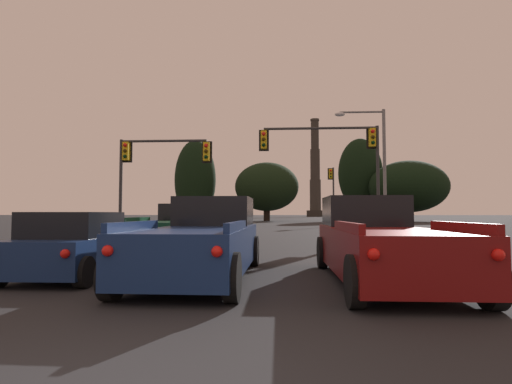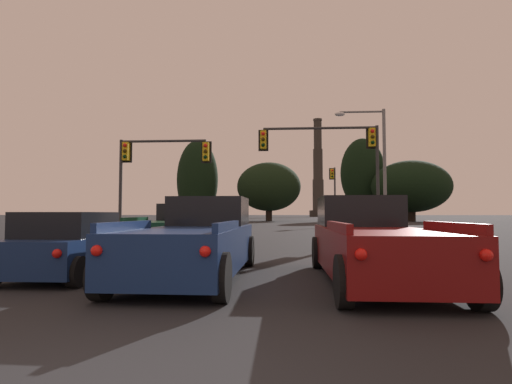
{
  "view_description": "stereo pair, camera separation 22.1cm",
  "coord_description": "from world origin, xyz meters",
  "px_view_note": "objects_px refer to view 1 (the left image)",
  "views": [
    {
      "loc": [
        1.34,
        -2.47,
        1.41
      ],
      "look_at": [
        -0.18,
        23.77,
        2.81
      ],
      "focal_mm": 28.0,
      "sensor_mm": 36.0,
      "label": 1
    },
    {
      "loc": [
        1.56,
        -2.45,
        1.41
      ],
      "look_at": [
        -0.18,
        23.77,
        2.81
      ],
      "focal_mm": 28.0,
      "sensor_mm": 36.0,
      "label": 2
    }
  ],
  "objects_px": {
    "hatchback_left_lane_second": "(80,246)",
    "traffic_light_overhead_left": "(151,162)",
    "pickup_truck_right_lane_second": "(379,242)",
    "traffic_light_overhead_right": "(337,151)",
    "traffic_light_far_right": "(332,188)",
    "smokestack": "(315,178)",
    "street_lamp": "(376,157)",
    "pickup_truck_left_lane_front": "(175,228)",
    "pickup_truck_center_lane_second": "(204,240)"
  },
  "relations": [
    {
      "from": "traffic_light_overhead_left",
      "to": "smokestack",
      "type": "xyz_separation_m",
      "value": [
        21.44,
        135.12,
        10.83
      ]
    },
    {
      "from": "pickup_truck_left_lane_front",
      "to": "pickup_truck_center_lane_second",
      "type": "distance_m",
      "value": 7.68
    },
    {
      "from": "pickup_truck_center_lane_second",
      "to": "traffic_light_overhead_left",
      "type": "bearing_deg",
      "value": 113.54
    },
    {
      "from": "hatchback_left_lane_second",
      "to": "smokestack",
      "type": "xyz_separation_m",
      "value": [
        18.75,
        148.35,
        14.46
      ]
    },
    {
      "from": "hatchback_left_lane_second",
      "to": "traffic_light_far_right",
      "type": "height_order",
      "value": "traffic_light_far_right"
    },
    {
      "from": "pickup_truck_center_lane_second",
      "to": "street_lamp",
      "type": "distance_m",
      "value": 18.27
    },
    {
      "from": "traffic_light_overhead_left",
      "to": "street_lamp",
      "type": "distance_m",
      "value": 13.55
    },
    {
      "from": "pickup_truck_right_lane_second",
      "to": "traffic_light_far_right",
      "type": "relative_size",
      "value": 0.87
    },
    {
      "from": "street_lamp",
      "to": "smokestack",
      "type": "height_order",
      "value": "smokestack"
    },
    {
      "from": "pickup_truck_right_lane_second",
      "to": "traffic_light_overhead_left",
      "type": "bearing_deg",
      "value": 124.4
    },
    {
      "from": "hatchback_left_lane_second",
      "to": "traffic_light_overhead_left",
      "type": "relative_size",
      "value": 0.74
    },
    {
      "from": "pickup_truck_center_lane_second",
      "to": "traffic_light_far_right",
      "type": "xyz_separation_m",
      "value": [
        7.42,
        34.55,
        3.35
      ]
    },
    {
      "from": "hatchback_left_lane_second",
      "to": "street_lamp",
      "type": "distance_m",
      "value": 19.63
    },
    {
      "from": "traffic_light_far_right",
      "to": "smokestack",
      "type": "distance_m",
      "value": 114.7
    },
    {
      "from": "pickup_truck_right_lane_second",
      "to": "traffic_light_overhead_left",
      "type": "height_order",
      "value": "traffic_light_overhead_left"
    },
    {
      "from": "traffic_light_overhead_right",
      "to": "street_lamp",
      "type": "distance_m",
      "value": 3.41
    },
    {
      "from": "pickup_truck_right_lane_second",
      "to": "traffic_light_far_right",
      "type": "height_order",
      "value": "traffic_light_far_right"
    },
    {
      "from": "street_lamp",
      "to": "traffic_light_overhead_left",
      "type": "bearing_deg",
      "value": -168.15
    },
    {
      "from": "pickup_truck_center_lane_second",
      "to": "traffic_light_overhead_left",
      "type": "height_order",
      "value": "traffic_light_overhead_left"
    },
    {
      "from": "pickup_truck_left_lane_front",
      "to": "pickup_truck_center_lane_second",
      "type": "bearing_deg",
      "value": -69.51
    },
    {
      "from": "street_lamp",
      "to": "smokestack",
      "type": "relative_size",
      "value": 0.2
    },
    {
      "from": "hatchback_left_lane_second",
      "to": "traffic_light_overhead_right",
      "type": "relative_size",
      "value": 0.59
    },
    {
      "from": "traffic_light_overhead_right",
      "to": "traffic_light_far_right",
      "type": "relative_size",
      "value": 1.09
    },
    {
      "from": "smokestack",
      "to": "hatchback_left_lane_second",
      "type": "bearing_deg",
      "value": -97.2
    },
    {
      "from": "traffic_light_far_right",
      "to": "hatchback_left_lane_second",
      "type": "bearing_deg",
      "value": -106.62
    },
    {
      "from": "pickup_truck_right_lane_second",
      "to": "pickup_truck_center_lane_second",
      "type": "height_order",
      "value": "same"
    },
    {
      "from": "hatchback_left_lane_second",
      "to": "traffic_light_far_right",
      "type": "xyz_separation_m",
      "value": [
        10.29,
        34.48,
        3.49
      ]
    },
    {
      "from": "pickup_truck_right_lane_second",
      "to": "traffic_light_overhead_right",
      "type": "xyz_separation_m",
      "value": [
        1.24,
        14.22,
        4.13
      ]
    },
    {
      "from": "traffic_light_overhead_right",
      "to": "traffic_light_overhead_left",
      "type": "bearing_deg",
      "value": -176.42
    },
    {
      "from": "pickup_truck_left_lane_front",
      "to": "pickup_truck_center_lane_second",
      "type": "relative_size",
      "value": 1.0
    },
    {
      "from": "pickup_truck_center_lane_second",
      "to": "hatchback_left_lane_second",
      "type": "bearing_deg",
      "value": 179.58
    },
    {
      "from": "pickup_truck_left_lane_front",
      "to": "traffic_light_overhead_left",
      "type": "xyz_separation_m",
      "value": [
        -3.02,
        6.05,
        3.5
      ]
    },
    {
      "from": "smokestack",
      "to": "street_lamp",
      "type": "bearing_deg",
      "value": -93.54
    },
    {
      "from": "hatchback_left_lane_second",
      "to": "pickup_truck_left_lane_front",
      "type": "bearing_deg",
      "value": 86.45
    },
    {
      "from": "hatchback_left_lane_second",
      "to": "smokestack",
      "type": "relative_size",
      "value": 0.11
    },
    {
      "from": "pickup_truck_right_lane_second",
      "to": "traffic_light_overhead_right",
      "type": "bearing_deg",
      "value": 84.88
    },
    {
      "from": "pickup_truck_center_lane_second",
      "to": "street_lamp",
      "type": "relative_size",
      "value": 0.7
    },
    {
      "from": "street_lamp",
      "to": "traffic_light_overhead_right",
      "type": "bearing_deg",
      "value": -141.58
    },
    {
      "from": "pickup_truck_left_lane_front",
      "to": "pickup_truck_right_lane_second",
      "type": "relative_size",
      "value": 1.01
    },
    {
      "from": "pickup_truck_right_lane_second",
      "to": "traffic_light_far_right",
      "type": "distance_m",
      "value": 35.17
    },
    {
      "from": "traffic_light_overhead_right",
      "to": "traffic_light_far_right",
      "type": "bearing_deg",
      "value": 83.34
    },
    {
      "from": "pickup_truck_right_lane_second",
      "to": "hatchback_left_lane_second",
      "type": "bearing_deg",
      "value": 176.98
    },
    {
      "from": "pickup_truck_left_lane_front",
      "to": "pickup_truck_center_lane_second",
      "type": "height_order",
      "value": "same"
    },
    {
      "from": "hatchback_left_lane_second",
      "to": "traffic_light_overhead_left",
      "type": "distance_m",
      "value": 13.98
    },
    {
      "from": "pickup_truck_right_lane_second",
      "to": "traffic_light_overhead_left",
      "type": "distance_m",
      "value": 16.83
    },
    {
      "from": "traffic_light_overhead_left",
      "to": "traffic_light_overhead_right",
      "type": "relative_size",
      "value": 0.81
    },
    {
      "from": "pickup_truck_center_lane_second",
      "to": "traffic_light_far_right",
      "type": "distance_m",
      "value": 35.49
    },
    {
      "from": "pickup_truck_left_lane_front",
      "to": "pickup_truck_right_lane_second",
      "type": "xyz_separation_m",
      "value": [
        6.32,
        -7.52,
        0.0
      ]
    },
    {
      "from": "pickup_truck_right_lane_second",
      "to": "traffic_light_far_right",
      "type": "xyz_separation_m",
      "value": [
        3.65,
        34.82,
        3.35
      ]
    },
    {
      "from": "traffic_light_overhead_right",
      "to": "street_lamp",
      "type": "bearing_deg",
      "value": 38.42
    }
  ]
}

